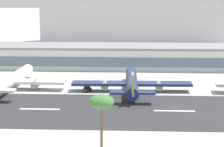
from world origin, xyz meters
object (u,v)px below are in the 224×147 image
object	(u,v)px
airliner_red_tail_gate_0	(11,81)
airliner_gold_tail_gate_1	(132,83)
terminal_building	(138,56)
service_baggage_tug_1	(87,89)
palm_tree_1	(101,103)
distant_hotel_block	(133,15)

from	to	relation	value
airliner_red_tail_gate_0	airliner_gold_tail_gate_1	xyz separation A→B (m)	(42.68, -1.23, -0.15)
terminal_building	airliner_gold_tail_gate_1	distance (m)	50.43
service_baggage_tug_1	palm_tree_1	xyz separation A→B (m)	(9.45, -58.78, 10.16)
distant_hotel_block	airliner_gold_tail_gate_1	size ratio (longest dim) A/B	2.54
service_baggage_tug_1	airliner_red_tail_gate_0	bearing A→B (deg)	117.03
distant_hotel_block	palm_tree_1	xyz separation A→B (m)	(-5.17, -204.37, -7.38)
airliner_gold_tail_gate_1	palm_tree_1	xyz separation A→B (m)	(-6.02, -59.91, 8.17)
airliner_gold_tail_gate_1	distant_hotel_block	bearing A→B (deg)	-0.95
airliner_red_tail_gate_0	airliner_gold_tail_gate_1	bearing A→B (deg)	-90.13
distant_hotel_block	airliner_gold_tail_gate_1	distance (m)	145.30
terminal_building	palm_tree_1	xyz separation A→B (m)	(-8.55, -110.24, 6.19)
airliner_gold_tail_gate_1	airliner_red_tail_gate_0	bearing A→B (deg)	87.06
airliner_red_tail_gate_0	service_baggage_tug_1	bearing A→B (deg)	-93.44
airliner_gold_tail_gate_1	palm_tree_1	distance (m)	60.76
airliner_red_tail_gate_0	service_baggage_tug_1	size ratio (longest dim) A/B	13.45
terminal_building	distant_hotel_block	distance (m)	95.17
palm_tree_1	distant_hotel_block	bearing A→B (deg)	88.55
distant_hotel_block	palm_tree_1	bearing A→B (deg)	-91.45
palm_tree_1	service_baggage_tug_1	bearing A→B (deg)	99.13
service_baggage_tug_1	palm_tree_1	bearing A→B (deg)	-138.88
terminal_building	airliner_gold_tail_gate_1	bearing A→B (deg)	-92.88
airliner_red_tail_gate_0	distant_hotel_block	bearing A→B (deg)	-14.76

